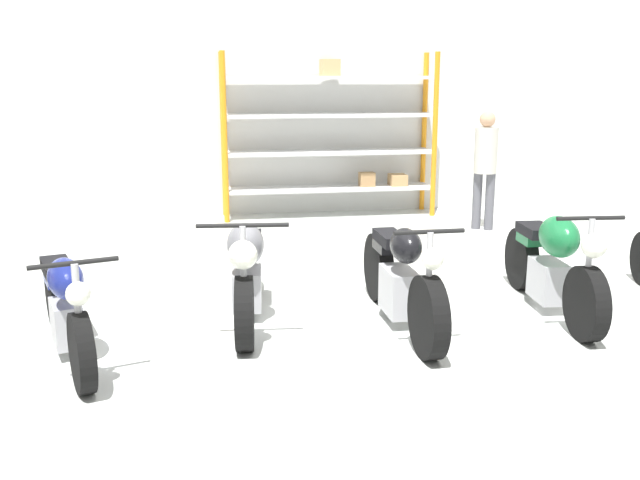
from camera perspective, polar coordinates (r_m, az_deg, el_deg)
ground_plane at (r=6.38m, az=0.59°, el=-6.95°), size 30.00×30.00×0.00m
back_wall at (r=11.37m, az=-4.20°, el=11.13°), size 30.00×0.08×3.60m
shelving_rack at (r=11.17m, az=0.97°, el=8.47°), size 3.32×0.63×2.52m
motorcycle_blue at (r=5.94m, az=-19.67°, el=-4.92°), size 0.86×1.98×0.95m
motorcycle_grey at (r=6.43m, az=-5.91°, el=-2.52°), size 0.73×2.10×1.04m
motorcycle_black at (r=6.33m, az=6.48°, el=-3.08°), size 0.56×2.19×1.03m
motorcycle_green at (r=6.96m, az=18.09°, el=-1.76°), size 0.58×2.14×1.06m
person_browsing at (r=10.43m, az=13.09°, el=6.19°), size 0.44×0.44×1.68m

